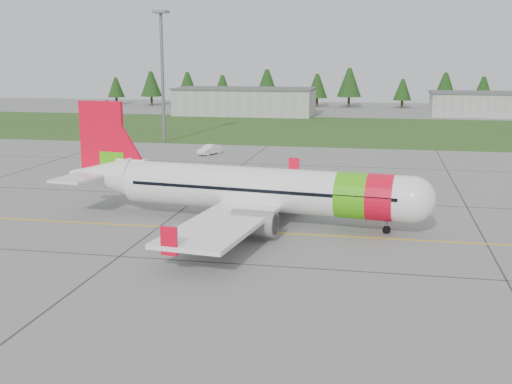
# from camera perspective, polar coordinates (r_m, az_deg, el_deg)

# --- Properties ---
(ground) EXTENTS (320.00, 320.00, 0.00)m
(ground) POSITION_cam_1_polar(r_m,az_deg,el_deg) (41.39, 7.56, -6.93)
(ground) COLOR gray
(ground) RESTS_ON ground
(aircraft) EXTENTS (31.69, 29.43, 9.62)m
(aircraft) POSITION_cam_1_polar(r_m,az_deg,el_deg) (52.11, -0.16, 0.25)
(aircraft) COLOR white
(aircraft) RESTS_ON ground
(service_van) EXTENTS (1.87, 1.83, 4.16)m
(service_van) POSITION_cam_1_polar(r_m,az_deg,el_deg) (89.79, -4.16, 4.66)
(service_van) COLOR white
(service_van) RESTS_ON ground
(grass_strip) EXTENTS (320.00, 50.00, 0.03)m
(grass_strip) POSITION_cam_1_polar(r_m,az_deg,el_deg) (121.89, 10.16, 5.41)
(grass_strip) COLOR #30561E
(grass_strip) RESTS_ON ground
(taxi_guideline) EXTENTS (120.00, 0.25, 0.02)m
(taxi_guideline) POSITION_cam_1_polar(r_m,az_deg,el_deg) (49.02, 8.19, -3.95)
(taxi_guideline) COLOR gold
(taxi_guideline) RESTS_ON ground
(hangar_west) EXTENTS (32.00, 14.00, 6.00)m
(hangar_west) POSITION_cam_1_polar(r_m,az_deg,el_deg) (152.94, -0.97, 7.99)
(hangar_west) COLOR #A8A8A3
(hangar_west) RESTS_ON ground
(hangar_east) EXTENTS (24.00, 12.00, 5.20)m
(hangar_east) POSITION_cam_1_polar(r_m,az_deg,el_deg) (159.14, 19.60, 7.32)
(hangar_east) COLOR #A8A8A3
(hangar_east) RESTS_ON ground
(floodlight_mast) EXTENTS (0.50, 0.50, 20.00)m
(floodlight_mast) POSITION_cam_1_polar(r_m,az_deg,el_deg) (103.07, -8.30, 9.91)
(floodlight_mast) COLOR slate
(floodlight_mast) RESTS_ON ground
(treeline) EXTENTS (160.00, 8.00, 10.00)m
(treeline) POSITION_cam_1_polar(r_m,az_deg,el_deg) (177.35, 10.63, 8.96)
(treeline) COLOR #1C3F14
(treeline) RESTS_ON ground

